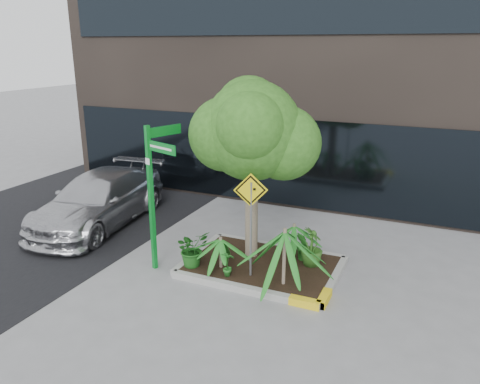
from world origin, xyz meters
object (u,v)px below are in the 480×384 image
at_px(tree, 252,131).
at_px(parked_car, 99,200).
at_px(cattle_sign, 251,208).
at_px(street_sign_post, 154,183).

height_order(tree, parked_car, tree).
bearing_deg(tree, parked_car, 174.63).
bearing_deg(cattle_sign, tree, 86.53).
distance_m(tree, cattle_sign, 1.72).
bearing_deg(tree, cattle_sign, -68.60).
relative_size(street_sign_post, cattle_sign, 1.44).
height_order(parked_car, street_sign_post, street_sign_post).
xyz_separation_m(tree, parked_car, (-4.71, 0.44, -2.31)).
height_order(parked_car, cattle_sign, cattle_sign).
bearing_deg(parked_car, street_sign_post, -34.61).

